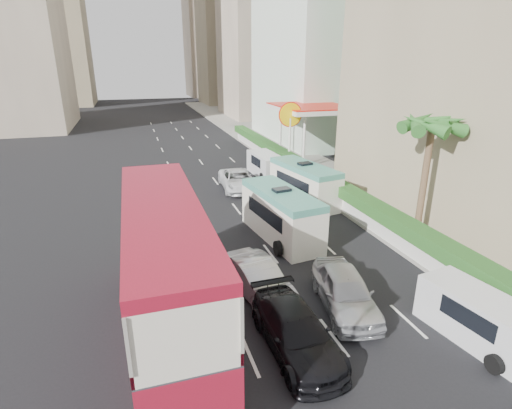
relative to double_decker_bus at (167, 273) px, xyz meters
name	(u,v)px	position (x,y,z in m)	size (l,w,h in m)	color
ground_plane	(319,305)	(6.00, 0.00, -2.53)	(200.00, 200.00, 0.00)	black
double_decker_bus	(167,273)	(0.00, 0.00, 0.00)	(2.50, 11.00, 5.06)	maroon
car_silver_lane_a	(257,292)	(3.80, 1.68, -2.53)	(1.58, 4.54, 1.50)	silver
car_silver_lane_b	(344,308)	(6.86, -0.47, -2.53)	(1.91, 4.74, 1.61)	silver
car_black	(295,349)	(4.03, -2.17, -2.53)	(2.05, 5.04, 1.46)	black
van_asset	(238,189)	(6.84, 16.32, -2.53)	(2.43, 5.27, 1.47)	silver
minibus_near	(281,214)	(6.84, 6.81, -1.14)	(2.08, 6.25, 2.77)	silver
minibus_far	(304,184)	(10.54, 12.00, -1.17)	(2.05, 6.14, 2.72)	silver
panel_van_near	(482,320)	(10.48, -3.69, -1.65)	(1.76, 4.41, 1.76)	silver
panel_van_far	(266,165)	(10.22, 19.48, -1.59)	(1.89, 4.72, 1.89)	silver
sidewalk	(292,157)	(15.00, 25.00, -2.44)	(6.00, 120.00, 0.18)	#99968C
kerb_wall	(313,183)	(12.20, 14.00, -1.85)	(0.30, 44.00, 1.00)	silver
hedge	(314,172)	(12.20, 14.00, -1.00)	(1.10, 44.00, 0.70)	#2D6626
palm_tree	(424,184)	(13.80, 4.00, 0.85)	(0.36, 0.36, 6.40)	brown
shell_station	(310,134)	(16.00, 23.00, 0.22)	(6.50, 8.00, 5.50)	silver
tower_far_a	(231,0)	(23.00, 82.00, 19.47)	(14.00, 14.00, 44.00)	tan
tower_far_b	(211,19)	(23.00, 104.00, 17.47)	(14.00, 14.00, 40.00)	#B7A590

